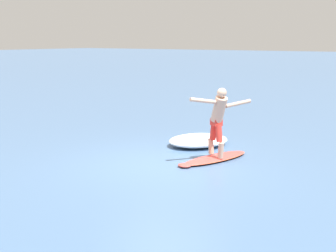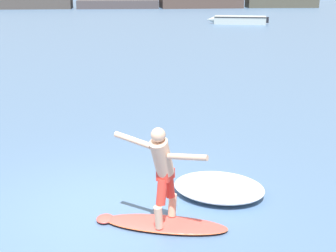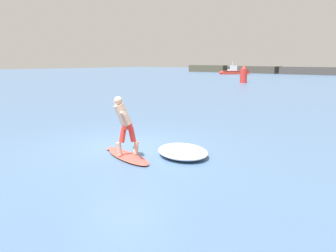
% 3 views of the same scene
% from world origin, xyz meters
% --- Properties ---
extents(ground_plane, '(200.00, 200.00, 0.00)m').
position_xyz_m(ground_plane, '(0.00, 0.00, 0.00)').
color(ground_plane, '#446289').
extents(rock_jetty_breakwater, '(69.74, 5.31, 5.94)m').
position_xyz_m(rock_jetty_breakwater, '(-7.87, 62.00, 0.75)').
color(rock_jetty_breakwater, '#464334').
rests_on(rock_jetty_breakwater, ground).
extents(surfboard, '(2.21, 1.07, 0.23)m').
position_xyz_m(surfboard, '(0.99, -0.77, 0.05)').
color(surfboard, '#DE4740').
rests_on(surfboard, ground).
extents(surfer, '(1.39, 0.94, 1.65)m').
position_xyz_m(surfer, '(0.98, -0.85, 1.06)').
color(surfer, tan).
rests_on(surfer, surfboard).
extents(fishing_boat_near_jetty, '(5.59, 2.84, 0.71)m').
position_xyz_m(fishing_boat_near_jetty, '(10.10, 35.64, 0.38)').
color(fishing_boat_near_jetty, '#A0B0B1').
rests_on(fishing_boat_near_jetty, ground).
extents(wave_foam_at_tail, '(2.08, 1.90, 0.28)m').
position_xyz_m(wave_foam_at_tail, '(2.09, 0.35, 0.14)').
color(wave_foam_at_tail, white).
rests_on(wave_foam_at_tail, ground).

